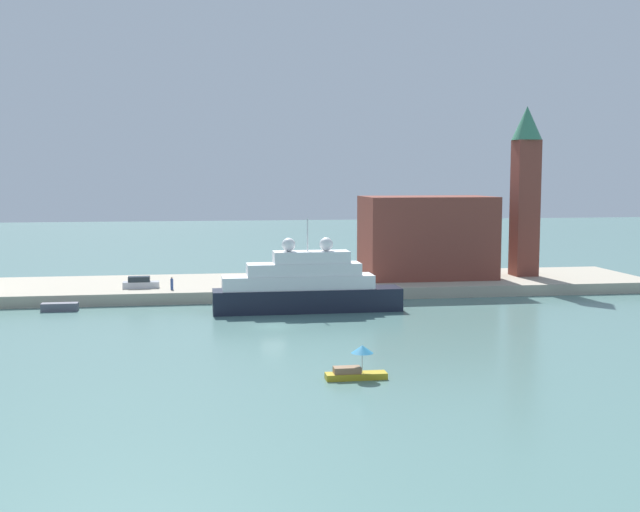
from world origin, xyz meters
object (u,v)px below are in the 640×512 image
at_px(bell_tower, 526,183).
at_px(small_motorboat, 356,367).
at_px(mooring_bollard, 280,286).
at_px(large_yacht, 305,287).
at_px(harbor_building, 427,237).
at_px(work_barge, 60,307).
at_px(person_figure, 172,284).
at_px(parked_car, 141,283).

bearing_deg(bell_tower, small_motorboat, -125.36).
bearing_deg(mooring_bollard, large_yacht, -76.82).
bearing_deg(small_motorboat, harbor_building, 67.71).
distance_m(work_barge, harbor_building, 50.72).
xyz_separation_m(small_motorboat, mooring_bollard, (-1.81, 40.49, 0.91)).
bearing_deg(mooring_bollard, bell_tower, 12.92).
bearing_deg(person_figure, work_barge, -156.73).
bearing_deg(parked_car, large_yacht, -32.03).
relative_size(large_yacht, bell_tower, 0.91).
bearing_deg(harbor_building, work_barge, -165.31).
relative_size(work_barge, mooring_bollard, 4.90).
bearing_deg(parked_car, person_figure, -27.62).
relative_size(bell_tower, parked_car, 5.30).
bearing_deg(bell_tower, mooring_bollard, -167.08).
relative_size(small_motorboat, harbor_building, 0.27).
xyz_separation_m(small_motorboat, bell_tower, (34.66, 48.85, 13.83)).
relative_size(harbor_building, parked_car, 3.95).
height_order(large_yacht, work_barge, large_yacht).
distance_m(large_yacht, person_figure, 18.84).
bearing_deg(harbor_building, small_motorboat, -112.29).
distance_m(small_motorboat, person_figure, 44.79).
distance_m(person_figure, mooring_bollard, 13.81).
distance_m(small_motorboat, work_barge, 46.23).
xyz_separation_m(harbor_building, parked_car, (-39.74, -5.06, -5.13)).
bearing_deg(small_motorboat, large_yacht, 89.55).
height_order(work_barge, harbor_building, harbor_building).
height_order(large_yacht, parked_car, large_yacht).
xyz_separation_m(small_motorboat, parked_car, (-19.59, 44.11, 1.12)).
height_order(bell_tower, mooring_bollard, bell_tower).
relative_size(harbor_building, mooring_bollard, 21.15).
xyz_separation_m(harbor_building, bell_tower, (14.51, -0.32, 7.58)).
bearing_deg(large_yacht, harbor_building, 41.26).
bearing_deg(person_figure, mooring_bollard, -6.26).
bearing_deg(work_barge, large_yacht, -9.34).
xyz_separation_m(large_yacht, person_figure, (-15.78, 10.29, -0.67)).
bearing_deg(parked_car, bell_tower, 4.99).
bearing_deg(mooring_bollard, work_barge, -171.34).
relative_size(large_yacht, work_barge, 5.29).
xyz_separation_m(harbor_building, person_figure, (-35.69, -7.18, -5.02)).
xyz_separation_m(work_barge, bell_tower, (63.13, 12.42, 14.36)).
height_order(large_yacht, harbor_building, harbor_building).
distance_m(bell_tower, mooring_bollard, 39.59).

